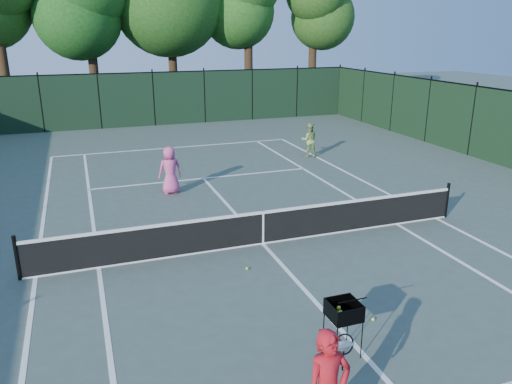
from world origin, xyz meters
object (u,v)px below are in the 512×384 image
object	(u,v)px
ball_hopper	(344,311)
player_pink	(170,170)
player_green	(309,140)
loose_ball_near_cart	(373,319)
loose_ball_midcourt	(247,268)

from	to	relation	value
ball_hopper	player_pink	bearing A→B (deg)	95.89
player_green	loose_ball_near_cart	bearing A→B (deg)	87.76
player_green	loose_ball_near_cart	size ratio (longest dim) A/B	21.70
ball_hopper	loose_ball_near_cart	size ratio (longest dim) A/B	14.49
player_pink	ball_hopper	bearing A→B (deg)	92.51
player_pink	loose_ball_midcourt	distance (m)	6.39
player_green	player_pink	bearing A→B (deg)	42.87
ball_hopper	loose_ball_near_cart	bearing A→B (deg)	31.51
loose_ball_near_cart	loose_ball_midcourt	size ratio (longest dim) A/B	1.00
loose_ball_near_cart	player_green	bearing A→B (deg)	69.97
player_pink	loose_ball_near_cart	bearing A→B (deg)	99.39
player_green	ball_hopper	xyz separation A→B (m)	(-5.54, -12.95, 0.09)
ball_hopper	loose_ball_near_cart	xyz separation A→B (m)	(1.06, 0.67, -0.79)
loose_ball_midcourt	ball_hopper	bearing A→B (deg)	-81.34
player_pink	loose_ball_midcourt	size ratio (longest dim) A/B	23.92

